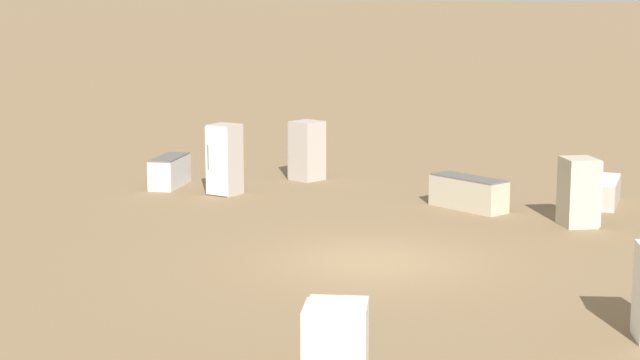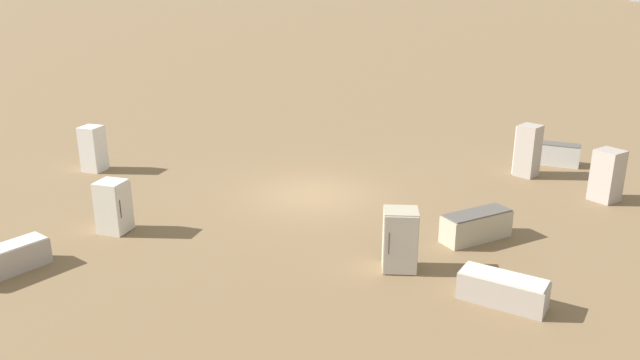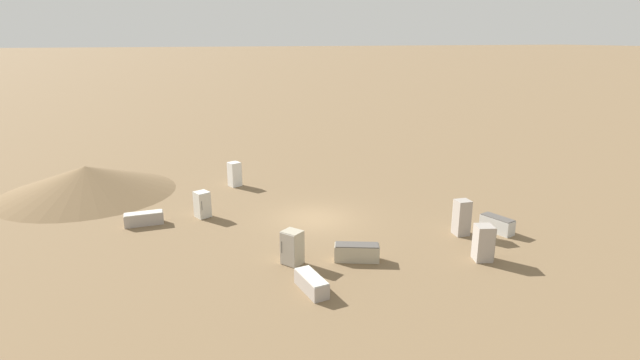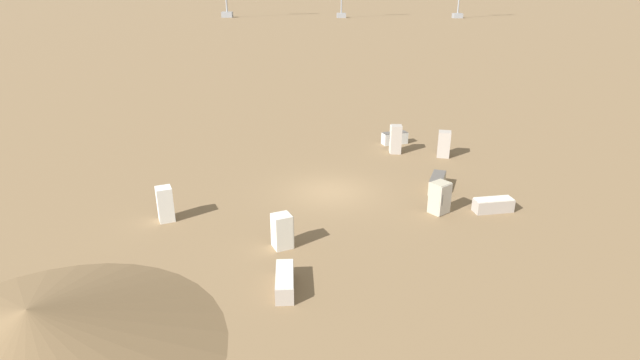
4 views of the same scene
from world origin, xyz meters
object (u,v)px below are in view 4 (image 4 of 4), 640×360
object	(u,v)px
discarded_fridge_2	(282,231)
discarded_fridge_8	(444,144)
discarded_fridge_1	(437,183)
discarded_fridge_6	(165,204)
discarded_fridge_4	(396,139)
discarded_fridge_7	(285,281)
discarded_fridge_0	(493,205)
discarded_fridge_3	(395,138)
discarded_fridge_5	(440,198)

from	to	relation	value
discarded_fridge_2	discarded_fridge_8	world-z (taller)	discarded_fridge_8
discarded_fridge_1	discarded_fridge_2	xyz separation A→B (m)	(-7.77, -5.75, 0.34)
discarded_fridge_1	discarded_fridge_6	size ratio (longest dim) A/B	1.29
discarded_fridge_2	discarded_fridge_4	bearing A→B (deg)	127.82
discarded_fridge_4	discarded_fridge_8	xyz separation A→B (m)	(2.84, -0.81, -0.09)
discarded_fridge_7	discarded_fridge_6	bearing A→B (deg)	132.86
discarded_fridge_4	discarded_fridge_6	distance (m)	15.06
discarded_fridge_0	discarded_fridge_3	distance (m)	11.02
discarded_fridge_6	discarded_fridge_7	world-z (taller)	discarded_fridge_6
discarded_fridge_0	discarded_fridge_7	world-z (taller)	discarded_fridge_7
discarded_fridge_0	discarded_fridge_6	size ratio (longest dim) A/B	1.19
discarded_fridge_6	discarded_fridge_8	distance (m)	16.99
discarded_fridge_1	discarded_fridge_5	xyz separation A→B (m)	(-0.62, -2.74, 0.37)
discarded_fridge_1	discarded_fridge_3	bearing A→B (deg)	-62.25
discarded_fridge_1	discarded_fridge_3	distance (m)	7.99
discarded_fridge_2	discarded_fridge_7	size ratio (longest dim) A/B	0.73
discarded_fridge_4	discarded_fridge_8	size ratio (longest dim) A/B	1.11
discarded_fridge_4	discarded_fridge_0	bearing A→B (deg)	-156.44
discarded_fridge_0	discarded_fridge_4	xyz separation A→B (m)	(-3.07, 8.76, 0.57)
discarded_fridge_1	discarded_fridge_8	bearing A→B (deg)	-86.26
discarded_fridge_7	discarded_fridge_5	bearing A→B (deg)	39.67
discarded_fridge_0	discarded_fridge_5	bearing A→B (deg)	-97.29
discarded_fridge_0	discarded_fridge_4	world-z (taller)	discarded_fridge_4
discarded_fridge_4	discarded_fridge_8	world-z (taller)	discarded_fridge_4
discarded_fridge_1	discarded_fridge_8	size ratio (longest dim) A/B	1.28
discarded_fridge_4	discarded_fridge_7	world-z (taller)	discarded_fridge_4
discarded_fridge_5	discarded_fridge_6	distance (m)	12.47
discarded_fridge_2	discarded_fridge_7	world-z (taller)	discarded_fridge_2
discarded_fridge_5	discarded_fridge_6	xyz separation A→B (m)	(-12.46, -0.36, 0.05)
discarded_fridge_6	discarded_fridge_8	bearing A→B (deg)	7.59
discarded_fridge_2	discarded_fridge_8	bearing A→B (deg)	116.41
discarded_fridge_7	discarded_fridge_4	bearing A→B (deg)	65.22
discarded_fridge_2	discarded_fridge_7	distance (m)	3.06
discarded_fridge_0	discarded_fridge_1	bearing A→B (deg)	-152.31
discarded_fridge_5	discarded_fridge_6	world-z (taller)	discarded_fridge_6
discarded_fridge_6	discarded_fridge_7	bearing A→B (deg)	-67.77
discarded_fridge_4	discarded_fridge_5	world-z (taller)	discarded_fridge_4
discarded_fridge_5	discarded_fridge_8	distance (m)	8.32
discarded_fridge_5	discarded_fridge_2	bearing A→B (deg)	-13.44
discarded_fridge_3	discarded_fridge_6	distance (m)	16.52
discarded_fridge_0	discarded_fridge_1	distance (m)	3.34
discarded_fridge_0	discarded_fridge_1	world-z (taller)	discarded_fridge_1
discarded_fridge_8	discarded_fridge_1	bearing A→B (deg)	-92.65
discarded_fridge_7	discarded_fridge_8	world-z (taller)	discarded_fridge_8
discarded_fridge_7	discarded_fridge_8	bearing A→B (deg)	55.20
discarded_fridge_5	discarded_fridge_7	distance (m)	9.23
discarded_fridge_1	discarded_fridge_4	xyz separation A→B (m)	(-1.12, 6.05, 0.51)
discarded_fridge_0	discarded_fridge_8	bearing A→B (deg)	173.61
discarded_fridge_5	discarded_fridge_6	size ratio (longest dim) A/B	0.94
discarded_fridge_1	discarded_fridge_7	distance (m)	11.60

